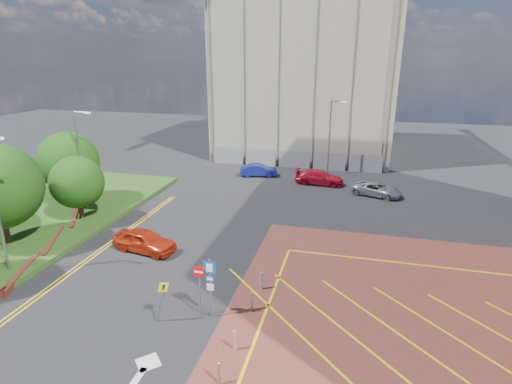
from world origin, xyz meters
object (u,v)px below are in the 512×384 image
at_px(car_red_back, 319,177).
at_px(car_silver_back, 376,189).
at_px(tree_d, 68,162).
at_px(lamp_left_far, 81,157).
at_px(car_red_left, 145,241).
at_px(lamp_back, 330,135).
at_px(warning_sign, 162,297).
at_px(sign_cluster, 206,282).
at_px(car_blue_back, 259,170).
at_px(tree_c, 77,182).

xyz_separation_m(car_red_back, car_silver_back, (5.49, -2.33, -0.09)).
relative_size(tree_d, lamp_left_far, 0.76).
bearing_deg(car_red_left, lamp_back, -16.47).
xyz_separation_m(lamp_left_far, car_red_back, (17.87, 12.32, -3.96)).
xyz_separation_m(warning_sign, car_red_left, (-4.65, 6.65, -0.69)).
bearing_deg(car_red_left, car_red_back, -19.42).
bearing_deg(sign_cluster, car_blue_back, 97.99).
height_order(tree_c, lamp_left_far, lamp_left_far).
bearing_deg(car_red_left, tree_c, 74.49).
height_order(lamp_back, car_red_back, lamp_back).
height_order(warning_sign, car_red_back, warning_sign).
xyz_separation_m(tree_c, lamp_left_far, (-0.92, 2.00, 1.47)).
bearing_deg(car_silver_back, lamp_left_far, 131.02).
bearing_deg(car_red_left, tree_d, 67.53).
distance_m(tree_d, lamp_back, 25.47).
bearing_deg(tree_c, car_blue_back, 56.49).
distance_m(sign_cluster, car_blue_back, 24.91).
distance_m(tree_c, car_silver_back, 25.57).
bearing_deg(tree_d, car_red_left, -31.76).
distance_m(tree_c, warning_sign, 15.67).
distance_m(sign_cluster, car_red_back, 23.58).
distance_m(tree_c, car_red_left, 8.38).
xyz_separation_m(tree_d, warning_sign, (14.93, -13.01, -2.44)).
height_order(tree_d, car_red_back, tree_d).
xyz_separation_m(tree_c, car_silver_back, (22.44, 11.99, -2.58)).
height_order(car_red_left, car_silver_back, car_red_left).
bearing_deg(car_silver_back, car_red_left, 153.20).
height_order(car_red_back, car_silver_back, car_red_back).
height_order(car_red_left, car_blue_back, car_red_left).
relative_size(car_red_back, car_silver_back, 1.09).
height_order(tree_c, car_red_back, tree_c).
height_order(warning_sign, car_red_left, warning_sign).
bearing_deg(car_red_back, warning_sign, 171.73).
xyz_separation_m(car_red_left, car_silver_back, (15.17, 15.35, -0.12)).
relative_size(car_red_left, car_blue_back, 1.09).
distance_m(tree_d, sign_cluster, 20.74).
bearing_deg(lamp_back, car_silver_back, -51.04).
bearing_deg(lamp_left_far, sign_cluster, -36.82).
bearing_deg(car_blue_back, warning_sign, 170.64).
distance_m(tree_c, car_red_back, 22.33).
bearing_deg(car_blue_back, car_red_left, 157.92).
height_order(tree_c, tree_d, tree_d).
relative_size(lamp_left_far, lamp_back, 1.00).
bearing_deg(sign_cluster, warning_sign, -151.94).
relative_size(lamp_left_far, car_silver_back, 1.80).
distance_m(car_red_left, car_blue_back, 19.22).
bearing_deg(lamp_back, tree_c, -134.32).
bearing_deg(sign_cluster, car_red_back, 82.30).
bearing_deg(lamp_back, car_blue_back, -161.77).
xyz_separation_m(warning_sign, car_red_back, (5.03, 24.33, -0.72)).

